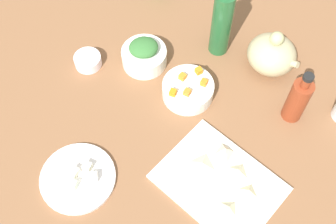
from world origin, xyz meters
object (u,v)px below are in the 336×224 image
object	(u,v)px
cutting_board	(219,183)
bottle_1	(222,22)
plate_tofu	(78,178)
bowl_small_side	(88,61)
bowl_greens	(144,57)
bottle_2	(298,100)
bowl_carrots	(188,90)
teapot	(272,54)

from	to	relation	value
cutting_board	bottle_1	size ratio (longest dim) A/B	1.11
plate_tofu	bottle_1	world-z (taller)	bottle_1
bowl_small_side	bottle_1	world-z (taller)	bottle_1
bowl_greens	bottle_1	distance (cm)	25.98
plate_tofu	bowl_greens	bearing A→B (deg)	109.17
cutting_board	bottle_2	world-z (taller)	bottle_2
bowl_carrots	bottle_1	distance (cm)	22.77
plate_tofu	teapot	distance (cm)	67.69
plate_tofu	bowl_carrots	xyz separation A→B (cm)	(3.99, 40.39, 1.92)
cutting_board	bottle_1	xyz separation A→B (cm)	(-29.39, 35.96, 11.73)
plate_tofu	bottle_2	xyz separation A→B (cm)	(30.98, 55.51, 7.47)
bowl_small_side	bowl_greens	bearing A→B (deg)	44.47
bowl_carrots	bottle_2	distance (cm)	31.42
bowl_greens	teapot	size ratio (longest dim) A/B	0.84
bowl_small_side	bottle_1	size ratio (longest dim) A/B	0.30
bowl_greens	bowl_carrots	bearing A→B (deg)	-0.17
bottle_2	teapot	bearing A→B (deg)	146.49
bottle_2	cutting_board	bearing A→B (deg)	-93.85
teapot	bottle_1	distance (cm)	18.14
bowl_carrots	bottle_2	world-z (taller)	bottle_2
cutting_board	bowl_carrots	distance (cm)	29.59
bowl_greens	bottle_1	world-z (taller)	bottle_1
bowl_greens	teapot	bearing A→B (deg)	40.27
teapot	bottle_1	bearing A→B (deg)	-162.34
bowl_small_side	bottle_2	bearing A→B (deg)	25.47
teapot	bottle_1	size ratio (longest dim) A/B	0.59
bowl_carrots	teapot	distance (cm)	28.02
bowl_small_side	bottle_1	distance (cm)	43.00
bowl_greens	bottle_2	size ratio (longest dim) A/B	0.72
bowl_greens	bowl_small_side	bearing A→B (deg)	-135.53
cutting_board	plate_tofu	distance (cm)	37.90
cutting_board	bowl_small_side	bearing A→B (deg)	176.38
bowl_greens	plate_tofu	bearing A→B (deg)	-70.83
bowl_carrots	bottle_1	xyz separation A→B (cm)	(-4.50, 20.10, 9.71)
plate_tofu	teapot	bearing A→B (deg)	76.57
teapot	bottle_2	size ratio (longest dim) A/B	0.86
bowl_carrots	bowl_greens	bearing A→B (deg)	179.83
teapot	bottle_2	world-z (taller)	bottle_2
bottle_1	bowl_greens	bearing A→B (deg)	-124.07
cutting_board	plate_tofu	xyz separation A→B (cm)	(-28.89, -24.53, 0.10)
cutting_board	bottle_2	bearing A→B (deg)	86.15
cutting_board	bowl_small_side	world-z (taller)	bowl_small_side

